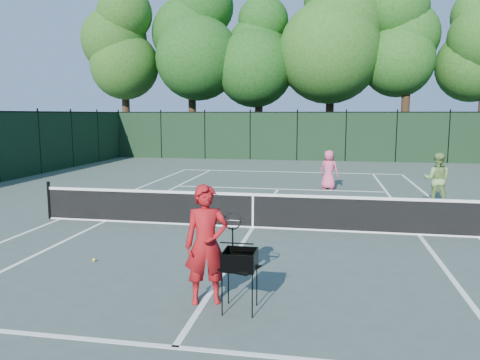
% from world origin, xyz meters
% --- Properties ---
extents(ground, '(90.00, 90.00, 0.00)m').
position_xyz_m(ground, '(0.00, 0.00, 0.00)').
color(ground, '#414F46').
rests_on(ground, ground).
extents(sideline_doubles_left, '(0.10, 23.77, 0.01)m').
position_xyz_m(sideline_doubles_left, '(-5.49, 0.00, 0.00)').
color(sideline_doubles_left, white).
rests_on(sideline_doubles_left, ground).
extents(sideline_doubles_right, '(0.10, 23.77, 0.01)m').
position_xyz_m(sideline_doubles_right, '(5.49, 0.00, 0.00)').
color(sideline_doubles_right, white).
rests_on(sideline_doubles_right, ground).
extents(sideline_singles_left, '(0.10, 23.77, 0.01)m').
position_xyz_m(sideline_singles_left, '(-4.12, 0.00, 0.00)').
color(sideline_singles_left, white).
rests_on(sideline_singles_left, ground).
extents(sideline_singles_right, '(0.10, 23.77, 0.01)m').
position_xyz_m(sideline_singles_right, '(4.12, 0.00, 0.00)').
color(sideline_singles_right, white).
rests_on(sideline_singles_right, ground).
extents(baseline_far, '(10.97, 0.10, 0.01)m').
position_xyz_m(baseline_far, '(0.00, 11.88, 0.00)').
color(baseline_far, white).
rests_on(baseline_far, ground).
extents(service_line_near, '(8.23, 0.10, 0.01)m').
position_xyz_m(service_line_near, '(0.00, -6.40, 0.00)').
color(service_line_near, white).
rests_on(service_line_near, ground).
extents(service_line_far, '(8.23, 0.10, 0.01)m').
position_xyz_m(service_line_far, '(0.00, 6.40, 0.00)').
color(service_line_far, white).
rests_on(service_line_far, ground).
extents(center_service_line, '(0.10, 12.80, 0.01)m').
position_xyz_m(center_service_line, '(0.00, 0.00, 0.00)').
color(center_service_line, white).
rests_on(center_service_line, ground).
extents(tennis_net, '(11.69, 0.09, 1.06)m').
position_xyz_m(tennis_net, '(0.00, 0.00, 0.48)').
color(tennis_net, black).
rests_on(tennis_net, ground).
extents(fence_far, '(24.00, 0.05, 3.00)m').
position_xyz_m(fence_far, '(0.00, 18.00, 1.50)').
color(fence_far, black).
rests_on(fence_far, ground).
extents(tree_0, '(6.40, 6.40, 13.14)m').
position_xyz_m(tree_0, '(-13.00, 21.50, 8.16)').
color(tree_0, black).
rests_on(tree_0, ground).
extents(tree_1, '(6.80, 6.80, 13.98)m').
position_xyz_m(tree_1, '(-8.00, 22.00, 8.69)').
color(tree_1, black).
rests_on(tree_1, ground).
extents(tree_2, '(6.00, 6.00, 12.40)m').
position_xyz_m(tree_2, '(-3.00, 21.80, 7.73)').
color(tree_2, black).
rests_on(tree_2, ground).
extents(tree_3, '(7.00, 7.00, 14.45)m').
position_xyz_m(tree_3, '(2.00, 22.30, 9.01)').
color(tree_3, black).
rests_on(tree_3, ground).
extents(tree_4, '(6.20, 6.20, 12.97)m').
position_xyz_m(tree_4, '(7.00, 21.60, 8.14)').
color(tree_4, black).
rests_on(tree_4, ground).
extents(coach, '(0.86, 0.84, 1.87)m').
position_xyz_m(coach, '(0.04, -4.92, 0.94)').
color(coach, '#A21216').
rests_on(coach, ground).
extents(player_pink, '(0.88, 0.73, 1.53)m').
position_xyz_m(player_pink, '(1.95, 6.75, 0.77)').
color(player_pink, '#E7517C').
rests_on(player_pink, ground).
extents(player_green, '(0.97, 0.84, 1.71)m').
position_xyz_m(player_green, '(5.35, 4.01, 0.85)').
color(player_green, '#7DA954').
rests_on(player_green, ground).
extents(ball_hopper, '(0.62, 0.62, 0.93)m').
position_xyz_m(ball_hopper, '(0.61, -5.14, 0.78)').
color(ball_hopper, black).
rests_on(ball_hopper, ground).
extents(loose_ball_midcourt, '(0.07, 0.07, 0.07)m').
position_xyz_m(loose_ball_midcourt, '(-2.70, -3.36, 0.03)').
color(loose_ball_midcourt, '#E0EE30').
rests_on(loose_ball_midcourt, ground).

